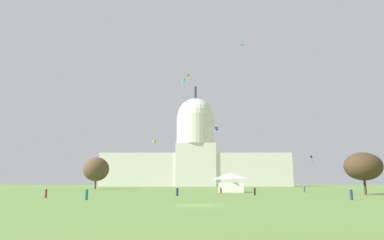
{
  "coord_description": "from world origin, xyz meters",
  "views": [
    {
      "loc": [
        -0.91,
        -37.42,
        2.49
      ],
      "look_at": [
        -0.95,
        92.47,
        27.68
      ],
      "focal_mm": 30.29,
      "sensor_mm": 36.0,
      "label": 1
    }
  ],
  "objects_px": {
    "person_maroon_near_tree_east": "(221,190)",
    "person_maroon_front_right": "(46,193)",
    "person_denim_deep_crowd": "(304,189)",
    "person_black_front_center": "(255,191)",
    "person_navy_mid_left": "(351,195)",
    "person_navy_lawn_far_left": "(177,192)",
    "kite_red_high": "(185,109)",
    "kite_white_low": "(175,167)",
    "tree_east_mid": "(363,166)",
    "capitol_building": "(196,156)",
    "tree_west_mid": "(96,169)",
    "kite_gold_mid": "(219,133)",
    "event_tent": "(231,182)",
    "kite_black_low": "(312,157)",
    "kite_blue_low": "(217,129)",
    "kite_turquoise_high": "(243,45)",
    "kite_orange_mid": "(187,77)",
    "person_teal_near_tent": "(86,195)",
    "person_maroon_edge_west": "(224,189)",
    "kite_cyan_mid": "(183,81)",
    "kite_green_low": "(138,163)"
  },
  "relations": [
    {
      "from": "capitol_building",
      "to": "tree_west_mid",
      "type": "distance_m",
      "value": 104.49
    },
    {
      "from": "kite_blue_low",
      "to": "person_teal_near_tent",
      "type": "bearing_deg",
      "value": 63.33
    },
    {
      "from": "person_maroon_near_tree_east",
      "to": "person_maroon_edge_west",
      "type": "distance_m",
      "value": 16.92
    },
    {
      "from": "person_navy_lawn_far_left",
      "to": "kite_red_high",
      "type": "relative_size",
      "value": 0.96
    },
    {
      "from": "kite_cyan_mid",
      "to": "kite_blue_low",
      "type": "height_order",
      "value": "kite_cyan_mid"
    },
    {
      "from": "kite_black_low",
      "to": "kite_orange_mid",
      "type": "bearing_deg",
      "value": -34.76
    },
    {
      "from": "event_tent",
      "to": "kite_orange_mid",
      "type": "distance_m",
      "value": 32.17
    },
    {
      "from": "person_navy_lawn_far_left",
      "to": "kite_white_low",
      "type": "distance_m",
      "value": 81.66
    },
    {
      "from": "person_denim_deep_crowd",
      "to": "kite_blue_low",
      "type": "relative_size",
      "value": 0.58
    },
    {
      "from": "person_black_front_center",
      "to": "person_navy_mid_left",
      "type": "bearing_deg",
      "value": -8.77
    },
    {
      "from": "person_maroon_front_right",
      "to": "person_denim_deep_crowd",
      "type": "relative_size",
      "value": 0.95
    },
    {
      "from": "person_maroon_edge_west",
      "to": "kite_red_high",
      "type": "relative_size",
      "value": 0.84
    },
    {
      "from": "person_maroon_near_tree_east",
      "to": "person_maroon_front_right",
      "type": "bearing_deg",
      "value": 20.28
    },
    {
      "from": "person_navy_mid_left",
      "to": "person_denim_deep_crowd",
      "type": "bearing_deg",
      "value": 170.6
    },
    {
      "from": "tree_west_mid",
      "to": "kite_blue_low",
      "type": "xyz_separation_m",
      "value": [
        44.66,
        -50.26,
        7.89
      ]
    },
    {
      "from": "person_navy_mid_left",
      "to": "kite_blue_low",
      "type": "xyz_separation_m",
      "value": [
        -16.95,
        32.45,
        14.93
      ]
    },
    {
      "from": "person_navy_mid_left",
      "to": "kite_gold_mid",
      "type": "relative_size",
      "value": 0.39
    },
    {
      "from": "kite_black_low",
      "to": "person_denim_deep_crowd",
      "type": "bearing_deg",
      "value": -14.94
    },
    {
      "from": "tree_west_mid",
      "to": "person_navy_mid_left",
      "type": "xyz_separation_m",
      "value": [
        61.61,
        -82.7,
        -7.04
      ]
    },
    {
      "from": "person_maroon_edge_west",
      "to": "kite_cyan_mid",
      "type": "height_order",
      "value": "kite_cyan_mid"
    },
    {
      "from": "person_maroon_front_right",
      "to": "tree_east_mid",
      "type": "bearing_deg",
      "value": 30.16
    },
    {
      "from": "kite_blue_low",
      "to": "event_tent",
      "type": "bearing_deg",
      "value": -115.1
    },
    {
      "from": "kite_turquoise_high",
      "to": "kite_black_low",
      "type": "relative_size",
      "value": 0.88
    },
    {
      "from": "capitol_building",
      "to": "kite_green_low",
      "type": "bearing_deg",
      "value": -139.95
    },
    {
      "from": "kite_cyan_mid",
      "to": "kite_blue_low",
      "type": "xyz_separation_m",
      "value": [
        8.37,
        4.76,
        -11.22
      ]
    },
    {
      "from": "capitol_building",
      "to": "event_tent",
      "type": "bearing_deg",
      "value": -86.76
    },
    {
      "from": "tree_east_mid",
      "to": "kite_black_low",
      "type": "height_order",
      "value": "kite_black_low"
    },
    {
      "from": "person_teal_near_tent",
      "to": "person_maroon_near_tree_east",
      "type": "height_order",
      "value": "person_teal_near_tent"
    },
    {
      "from": "kite_gold_mid",
      "to": "kite_blue_low",
      "type": "distance_m",
      "value": 110.71
    },
    {
      "from": "tree_west_mid",
      "to": "kite_turquoise_high",
      "type": "xyz_separation_m",
      "value": [
        56.24,
        -25.38,
        41.58
      ]
    },
    {
      "from": "kite_white_low",
      "to": "tree_east_mid",
      "type": "bearing_deg",
      "value": -127.56
    },
    {
      "from": "person_navy_mid_left",
      "to": "person_maroon_near_tree_east",
      "type": "relative_size",
      "value": 1.13
    },
    {
      "from": "person_maroon_edge_west",
      "to": "kite_white_low",
      "type": "bearing_deg",
      "value": 16.21
    },
    {
      "from": "kite_black_low",
      "to": "kite_blue_low",
      "type": "bearing_deg",
      "value": -40.74
    },
    {
      "from": "kite_red_high",
      "to": "kite_gold_mid",
      "type": "bearing_deg",
      "value": -45.33
    },
    {
      "from": "capitol_building",
      "to": "person_denim_deep_crowd",
      "type": "height_order",
      "value": "capitol_building"
    },
    {
      "from": "kite_gold_mid",
      "to": "kite_green_low",
      "type": "relative_size",
      "value": 1.42
    },
    {
      "from": "tree_west_mid",
      "to": "kite_blue_low",
      "type": "relative_size",
      "value": 4.3
    },
    {
      "from": "person_navy_mid_left",
      "to": "person_black_front_center",
      "type": "xyz_separation_m",
      "value": [
        -10.56,
        18.27,
        0.0
      ]
    },
    {
      "from": "person_navy_lawn_far_left",
      "to": "kite_cyan_mid",
      "type": "height_order",
      "value": "kite_cyan_mid"
    },
    {
      "from": "person_maroon_front_right",
      "to": "kite_white_low",
      "type": "distance_m",
      "value": 92.19
    },
    {
      "from": "tree_east_mid",
      "to": "tree_west_mid",
      "type": "distance_m",
      "value": 96.63
    },
    {
      "from": "kite_gold_mid",
      "to": "kite_cyan_mid",
      "type": "xyz_separation_m",
      "value": [
        -18.03,
        -113.92,
        -4.45
      ]
    },
    {
      "from": "person_navy_mid_left",
      "to": "person_maroon_edge_west",
      "type": "bearing_deg",
      "value": -163.95
    },
    {
      "from": "capitol_building",
      "to": "event_tent",
      "type": "distance_m",
      "value": 140.48
    },
    {
      "from": "tree_west_mid",
      "to": "person_maroon_front_right",
      "type": "xyz_separation_m",
      "value": [
        14.42,
        -76.46,
        -7.08
      ]
    },
    {
      "from": "person_navy_lawn_far_left",
      "to": "person_teal_near_tent",
      "type": "relative_size",
      "value": 0.98
    },
    {
      "from": "kite_gold_mid",
      "to": "tree_east_mid",
      "type": "bearing_deg",
      "value": -123.69
    },
    {
      "from": "tree_west_mid",
      "to": "kite_white_low",
      "type": "xyz_separation_m",
      "value": [
        30.83,
        13.87,
        1.32
      ]
    },
    {
      "from": "person_navy_mid_left",
      "to": "kite_red_high",
      "type": "relative_size",
      "value": 0.97
    }
  ]
}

